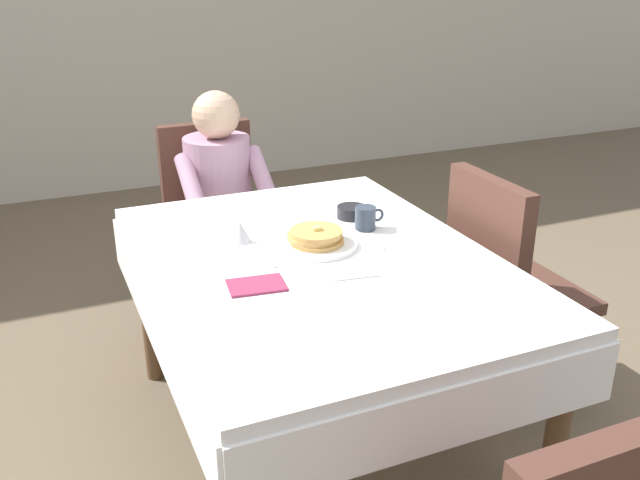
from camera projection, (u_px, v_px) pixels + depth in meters
name	position (u px, v px, depth m)	size (l,w,h in m)	color
ground_plane	(319.00, 441.00, 2.58)	(14.00, 14.00, 0.00)	brown
dining_table_main	(319.00, 282.00, 2.34)	(1.12, 1.52, 0.74)	white
chair_diner	(214.00, 209.00, 3.36)	(0.44, 0.45, 0.93)	#4C2D23
diner_person	(221.00, 191.00, 3.17)	(0.40, 0.43, 1.12)	#B2849E
chair_right_side	(505.00, 276.00, 2.67)	(0.45, 0.44, 0.93)	#4C2D23
plate_breakfast	(316.00, 244.00, 2.39)	(0.28, 0.28, 0.02)	white
breakfast_stack	(316.00, 236.00, 2.37)	(0.19, 0.19, 0.06)	tan
cup_coffee	(366.00, 218.00, 2.52)	(0.11, 0.08, 0.08)	#333D4C
bowl_butter	(351.00, 212.00, 2.64)	(0.11, 0.11, 0.04)	black
syrup_pitcher	(240.00, 232.00, 2.42)	(0.08, 0.08, 0.07)	silver
fork_left_of_plate	(266.00, 257.00, 2.30)	(0.18, 0.01, 0.01)	silver
knife_right_of_plate	(369.00, 240.00, 2.44)	(0.20, 0.01, 0.01)	silver
spoon_near_edge	(356.00, 278.00, 2.15)	(0.15, 0.01, 0.01)	silver
napkin_folded	(256.00, 285.00, 2.10)	(0.17, 0.12, 0.01)	#8C2D4C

